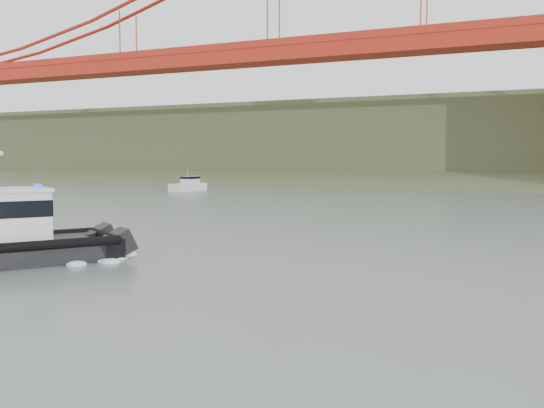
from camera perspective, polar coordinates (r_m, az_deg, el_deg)
The scene contains 3 objects.
ground at distance 23.76m, azimuth -7.32°, elevation -6.84°, with size 400.00×400.00×0.00m, color #51615A.
headlands at distance 145.92m, azimuth 19.39°, elevation 4.89°, with size 500.00×105.36×27.12m.
motorboat at distance 90.11m, azimuth -7.86°, elevation 1.77°, with size 3.09×6.47×3.42m.
Camera 1 is at (12.19, -19.89, 4.51)m, focal length 40.00 mm.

